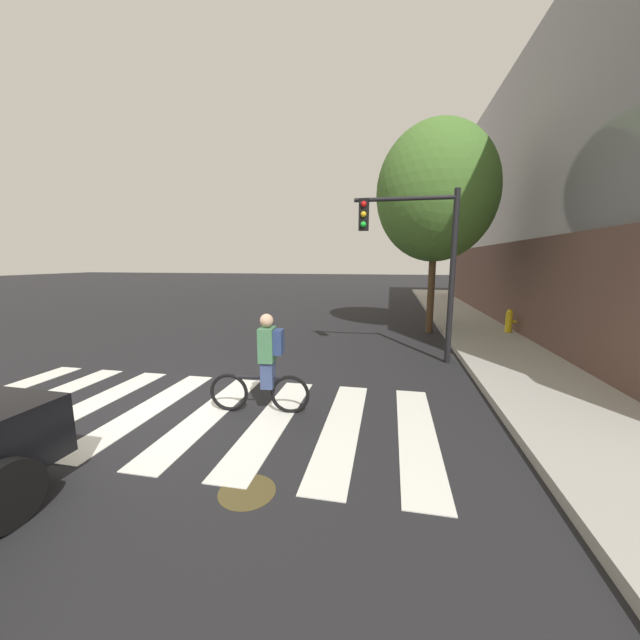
% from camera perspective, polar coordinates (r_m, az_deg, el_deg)
% --- Properties ---
extents(ground_plane, '(120.00, 120.00, 0.00)m').
position_cam_1_polar(ground_plane, '(6.73, -23.50, -13.37)').
color(ground_plane, black).
extents(crosswalk_stripes, '(8.42, 3.43, 0.01)m').
position_cam_1_polar(crosswalk_stripes, '(6.62, -22.05, -13.60)').
color(crosswalk_stripes, silver).
rests_on(crosswalk_stripes, ground).
extents(manhole_cover, '(0.64, 0.64, 0.01)m').
position_cam_1_polar(manhole_cover, '(4.42, -11.77, -25.61)').
color(manhole_cover, '#473D1E').
rests_on(manhole_cover, ground).
extents(cyclist, '(1.71, 0.38, 1.69)m').
position_cam_1_polar(cyclist, '(5.92, -8.81, -7.11)').
color(cyclist, black).
rests_on(cyclist, ground).
extents(traffic_light_near, '(2.47, 0.28, 4.20)m').
position_cam_1_polar(traffic_light_near, '(9.01, 15.66, 11.35)').
color(traffic_light_near, black).
rests_on(traffic_light_near, ground).
extents(fire_hydrant, '(0.33, 0.22, 0.78)m').
position_cam_1_polar(fire_hydrant, '(13.38, 28.38, -0.14)').
color(fire_hydrant, gold).
rests_on(fire_hydrant, sidewalk).
extents(street_tree_near, '(3.97, 3.97, 7.06)m').
position_cam_1_polar(street_tree_near, '(13.08, 18.37, 19.03)').
color(street_tree_near, '#4C3823').
rests_on(street_tree_near, ground).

